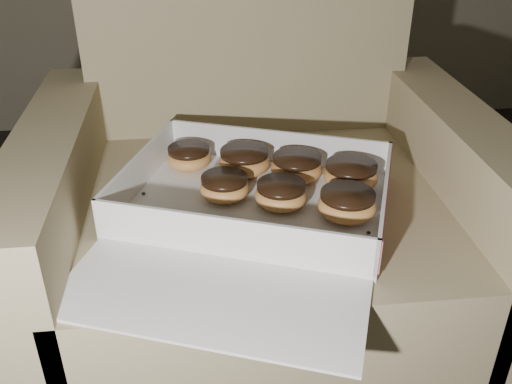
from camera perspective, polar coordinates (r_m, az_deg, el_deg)
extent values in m
cube|color=#94845E|center=(1.19, 0.62, -8.07)|extent=(0.69, 0.69, 0.40)
cube|color=#94845E|center=(1.28, -1.07, 17.35)|extent=(0.69, 0.13, 0.50)
cube|color=#94845E|center=(1.17, -18.03, -6.36)|extent=(0.12, 0.69, 0.54)
cube|color=#94845E|center=(1.24, 18.11, -4.04)|extent=(0.12, 0.69, 0.54)
cube|color=white|center=(1.02, 0.00, -1.17)|extent=(0.54, 0.47, 0.01)
cube|color=white|center=(1.14, 2.04, 4.59)|extent=(0.42, 0.16, 0.07)
cube|color=white|center=(0.86, -2.69, -4.51)|extent=(0.42, 0.16, 0.07)
cube|color=white|center=(1.07, -11.55, 2.08)|extent=(0.12, 0.32, 0.07)
cube|color=white|center=(0.98, 12.65, -0.90)|extent=(0.12, 0.32, 0.07)
cube|color=#DE5971|center=(0.98, 12.92, -0.94)|extent=(0.12, 0.31, 0.06)
cube|color=white|center=(0.82, -4.58, -10.48)|extent=(0.48, 0.33, 0.01)
ellipsoid|color=#E3A34F|center=(0.99, 2.53, -0.35)|extent=(0.09, 0.09, 0.04)
cylinder|color=black|center=(0.98, 2.55, 0.62)|extent=(0.09, 0.09, 0.01)
ellipsoid|color=#E3A34F|center=(1.10, -1.16, 2.99)|extent=(0.10, 0.10, 0.05)
cylinder|color=black|center=(1.09, -1.17, 3.98)|extent=(0.09, 0.09, 0.01)
ellipsoid|color=#E3A34F|center=(0.97, 9.08, -1.36)|extent=(0.10, 0.10, 0.05)
cylinder|color=black|center=(0.96, 9.18, -0.30)|extent=(0.09, 0.09, 0.01)
ellipsoid|color=#E3A34F|center=(1.13, -6.69, 3.40)|extent=(0.09, 0.09, 0.04)
cylinder|color=black|center=(1.12, -6.74, 4.24)|extent=(0.08, 0.08, 0.01)
ellipsoid|color=#E3A34F|center=(1.08, 4.09, 2.39)|extent=(0.10, 0.10, 0.05)
cylinder|color=black|center=(1.07, 4.13, 3.37)|extent=(0.09, 0.09, 0.01)
ellipsoid|color=#E3A34F|center=(1.02, -3.15, 0.40)|extent=(0.09, 0.09, 0.04)
cylinder|color=black|center=(1.01, -3.18, 1.32)|extent=(0.08, 0.08, 0.01)
ellipsoid|color=#E3A34F|center=(1.06, 9.44, 1.57)|extent=(0.10, 0.10, 0.05)
cylinder|color=black|center=(1.05, 9.53, 2.58)|extent=(0.09, 0.09, 0.01)
ellipsoid|color=black|center=(0.96, -3.06, -2.95)|extent=(0.01, 0.01, 0.00)
ellipsoid|color=black|center=(0.96, -4.69, -2.86)|extent=(0.01, 0.01, 0.00)
ellipsoid|color=black|center=(1.06, -11.19, -0.14)|extent=(0.01, 0.01, 0.00)
ellipsoid|color=black|center=(0.97, -11.29, -2.99)|extent=(0.01, 0.01, 0.00)
ellipsoid|color=black|center=(0.95, 11.19, -3.99)|extent=(0.01, 0.01, 0.00)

